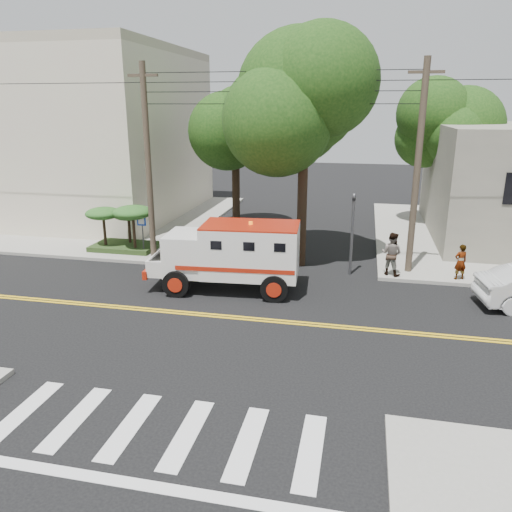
# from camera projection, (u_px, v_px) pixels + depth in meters

# --- Properties ---
(ground) EXTENTS (100.00, 100.00, 0.00)m
(ground) POSITION_uv_depth(u_px,v_px,m) (234.00, 317.00, 17.51)
(ground) COLOR black
(ground) RESTS_ON ground
(sidewalk_nw) EXTENTS (17.00, 17.00, 0.15)m
(sidewalk_nw) POSITION_uv_depth(u_px,v_px,m) (88.00, 217.00, 32.86)
(sidewalk_nw) COLOR gray
(sidewalk_nw) RESTS_ON ground
(building_left) EXTENTS (16.00, 14.00, 10.00)m
(building_left) POSITION_uv_depth(u_px,v_px,m) (65.00, 136.00, 33.19)
(building_left) COLOR beige
(building_left) RESTS_ON sidewalk_nw
(utility_pole_left) EXTENTS (0.28, 0.28, 9.00)m
(utility_pole_left) POSITION_uv_depth(u_px,v_px,m) (148.00, 165.00, 22.95)
(utility_pole_left) COLOR #382D23
(utility_pole_left) RESTS_ON ground
(utility_pole_right) EXTENTS (0.28, 0.28, 9.00)m
(utility_pole_right) POSITION_uv_depth(u_px,v_px,m) (417.00, 172.00, 20.72)
(utility_pole_right) COLOR #382D23
(utility_pole_right) RESTS_ON ground
(tree_main) EXTENTS (6.08, 5.70, 9.85)m
(tree_main) POSITION_uv_depth(u_px,v_px,m) (314.00, 104.00, 20.83)
(tree_main) COLOR black
(tree_main) RESTS_ON ground
(tree_left) EXTENTS (4.48, 4.20, 7.70)m
(tree_left) POSITION_uv_depth(u_px,v_px,m) (240.00, 132.00, 27.41)
(tree_left) COLOR black
(tree_left) RESTS_ON ground
(tree_right) EXTENTS (4.80, 4.50, 8.20)m
(tree_right) POSITION_uv_depth(u_px,v_px,m) (451.00, 124.00, 28.69)
(tree_right) COLOR black
(tree_right) RESTS_ON ground
(traffic_signal) EXTENTS (0.15, 0.18, 3.60)m
(traffic_signal) POSITION_uv_depth(u_px,v_px,m) (352.00, 225.00, 21.33)
(traffic_signal) COLOR #3F3F42
(traffic_signal) RESTS_ON ground
(accessibility_sign) EXTENTS (0.45, 0.10, 2.02)m
(accessibility_sign) POSITION_uv_depth(u_px,v_px,m) (142.00, 230.00, 24.15)
(accessibility_sign) COLOR #3F3F42
(accessibility_sign) RESTS_ON ground
(palm_planter) EXTENTS (3.52, 2.63, 2.36)m
(palm_planter) POSITION_uv_depth(u_px,v_px,m) (123.00, 221.00, 24.74)
(palm_planter) COLOR #1E3314
(palm_planter) RESTS_ON sidewalk_nw
(armored_truck) EXTENTS (6.15, 2.80, 2.73)m
(armored_truck) POSITION_uv_depth(u_px,v_px,m) (231.00, 253.00, 19.73)
(armored_truck) COLOR silver
(armored_truck) RESTS_ON ground
(pedestrian_a) EXTENTS (0.65, 0.54, 1.51)m
(pedestrian_a) POSITION_uv_depth(u_px,v_px,m) (460.00, 262.00, 20.71)
(pedestrian_a) COLOR gray
(pedestrian_a) RESTS_ON sidewalk_ne
(pedestrian_b) EXTENTS (1.12, 1.03, 1.87)m
(pedestrian_b) POSITION_uv_depth(u_px,v_px,m) (391.00, 254.00, 21.22)
(pedestrian_b) COLOR gray
(pedestrian_b) RESTS_ON sidewalk_ne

